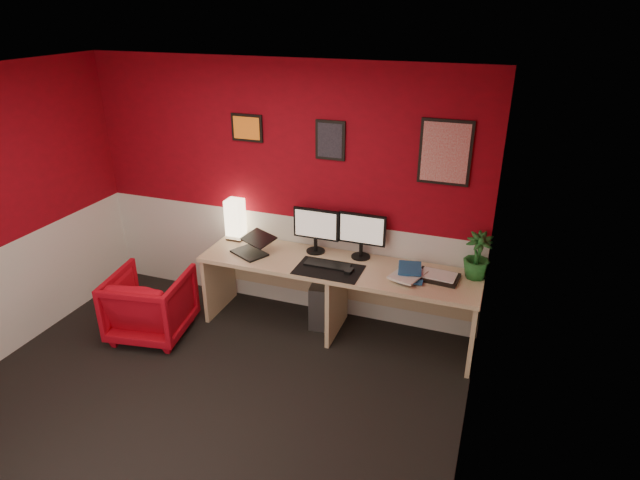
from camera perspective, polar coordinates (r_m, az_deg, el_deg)
The scene contains 24 objects.
ground at distance 4.52m, azimuth -13.05°, elevation -17.25°, with size 4.00×3.50×0.01m, color black.
ceiling at distance 3.45m, azimuth -17.06°, elevation 15.78°, with size 4.00×3.50×0.01m, color white.
wall_back at distance 5.22m, azimuth -4.18°, elevation 5.24°, with size 4.00×0.01×2.50m, color maroon.
wall_right at distance 3.24m, azimuth 16.46°, elevation -8.55°, with size 0.01×3.50×2.50m, color maroon.
wainscot_back at distance 5.51m, azimuth -3.96°, elevation -2.16°, with size 4.00×0.01×1.00m, color silver.
wainscot_right at distance 3.69m, azimuth 14.95°, elevation -18.40°, with size 0.01×3.50×1.00m, color silver.
desk at distance 5.07m, azimuth 1.83°, elevation -6.34°, with size 2.60×0.65×0.73m, color #D0B185.
shoji_lamp at distance 5.42m, azimuth -9.07°, elevation 2.09°, with size 0.16×0.16×0.40m, color #FFE5B2.
laptop at distance 5.10m, azimuth -7.65°, elevation -0.37°, with size 0.33×0.23×0.22m, color black.
monitor_left at distance 5.03m, azimuth -0.48°, elevation 1.73°, with size 0.45×0.06×0.58m, color black.
monitor_right at distance 4.93m, azimuth 4.49°, elevation 1.17°, with size 0.45×0.06×0.58m, color black.
desk_mat at distance 4.80m, azimuth 0.94°, elevation -3.20°, with size 0.60×0.38×0.01m, color black.
keyboard at distance 4.86m, azimuth 0.79°, elevation -2.67°, with size 0.42×0.14×0.02m, color black.
mouse at distance 4.75m, azimuth 3.13°, elevation -3.34°, with size 0.06×0.10×0.03m, color black.
book_bottom at distance 4.75m, azimuth 8.44°, elevation -3.69°, with size 0.22×0.29×0.03m, color #1E518B.
book_middle at distance 4.75m, azimuth 8.15°, elevation -3.32°, with size 0.24×0.32×0.02m, color silver.
book_top at distance 4.76m, azimuth 8.41°, elevation -2.97°, with size 0.20×0.27×0.03m, color #1E518B.
zen_tray at distance 4.77m, azimuth 12.56°, elevation -3.90°, with size 0.35×0.25×0.03m, color black.
potted_plant at distance 4.78m, azimuth 16.55°, elevation -1.65°, with size 0.23×0.23×0.42m, color #19591E.
pc_tower at distance 5.32m, azimuth 0.38°, elevation -6.49°, with size 0.20×0.45×0.45m, color #99999E.
armchair at distance 5.33m, azimuth -17.70°, elevation -6.55°, with size 0.69×0.71×0.64m, color #B00917.
art_left at distance 5.19m, azimuth -7.84°, elevation 11.84°, with size 0.32×0.02×0.26m, color orange.
art_center at distance 4.88m, azimuth 1.11°, elevation 10.66°, with size 0.28×0.02×0.36m, color black.
art_right at distance 4.66m, azimuth 13.29°, elevation 9.13°, with size 0.44×0.02×0.56m, color red.
Camera 1 is at (2.03, -2.75, 2.95)m, focal length 29.82 mm.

